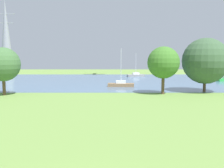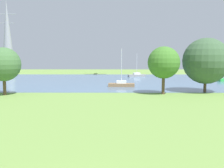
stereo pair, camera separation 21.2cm
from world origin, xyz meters
name	(u,v)px [view 2 (the right image)]	position (x,y,z in m)	size (l,w,h in m)	color
ground_plane	(103,102)	(0.00, 22.00, 0.00)	(160.00, 160.00, 0.00)	olive
water_surface	(108,80)	(0.00, 50.00, 0.01)	(140.00, 40.00, 0.02)	slate
sailboat_brown	(121,84)	(2.69, 37.91, 0.46)	(4.89, 1.82, 7.02)	brown
sailboat_gray	(137,75)	(7.67, 61.52, 0.46)	(5.02, 2.60, 6.43)	gray
tree_east_far	(3,64)	(-14.43, 27.54, 4.41)	(4.84, 4.84, 6.84)	brown
tree_west_near	(164,63)	(8.56, 28.60, 4.64)	(4.70, 4.70, 7.00)	brown
tree_west_far	(206,61)	(15.52, 30.86, 4.85)	(7.11, 7.11, 8.41)	brown
electricity_pylon	(8,36)	(-34.74, 77.74, 12.41)	(6.40, 4.40, 24.78)	gray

